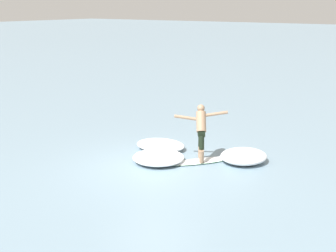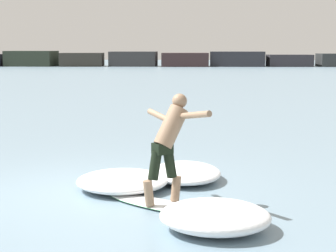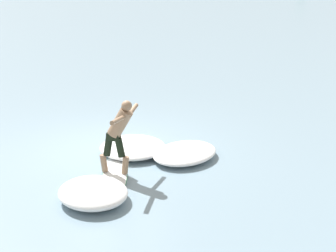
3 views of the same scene
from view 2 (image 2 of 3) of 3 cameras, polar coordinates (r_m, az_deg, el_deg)
ground_plane at (r=9.19m, az=-8.00°, el=-6.66°), size 200.00×200.00×0.00m
rock_jetty_breakwater at (r=70.96m, az=-1.92°, el=6.79°), size 51.53×4.79×6.01m
surfboard at (r=8.24m, az=-0.37°, el=-8.08°), size 2.03×1.60×0.19m
surfer at (r=8.12m, az=0.14°, el=-1.32°), size 1.00×1.31×1.59m
wave_foam_at_tail at (r=9.87m, az=1.78°, el=-4.75°), size 1.39×1.71×0.28m
wave_foam_at_nose at (r=7.25m, az=4.80°, el=-9.14°), size 1.62×1.51×0.36m
wave_foam_beside at (r=9.27m, az=-4.67°, el=-5.58°), size 1.61×1.62×0.28m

